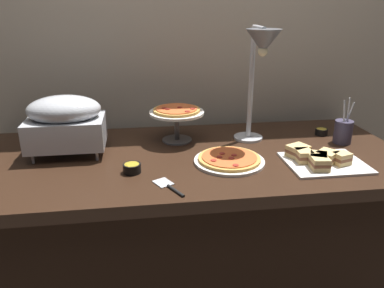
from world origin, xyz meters
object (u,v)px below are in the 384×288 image
object	(u,v)px
heat_lamp	(260,55)
pizza_plate_center	(177,115)
chafing_dish	(65,122)
serving_spatula	(169,187)
sandwich_platter	(319,159)
sauce_cup_near	(132,168)
utensil_holder	(343,131)
pizza_plate_front	(229,160)
sauce_cup_far	(321,131)

from	to	relation	value
heat_lamp	pizza_plate_center	xyz separation A→B (m)	(-0.35, 0.13, -0.29)
chafing_dish	serving_spatula	world-z (taller)	chafing_dish
heat_lamp	serving_spatula	distance (m)	0.70
heat_lamp	sandwich_platter	size ratio (longest dim) A/B	1.69
chafing_dish	sauce_cup_near	size ratio (longest dim) A/B	4.60
pizza_plate_center	utensil_holder	xyz separation A→B (m)	(0.78, -0.14, -0.07)
chafing_dish	serving_spatula	distance (m)	0.59
pizza_plate_center	utensil_holder	world-z (taller)	utensil_holder
sandwich_platter	serving_spatula	xyz separation A→B (m)	(-0.63, -0.12, -0.02)
heat_lamp	pizza_plate_center	bearing A→B (deg)	159.15
pizza_plate_front	sandwich_platter	xyz separation A→B (m)	(0.36, -0.07, 0.01)
sauce_cup_near	serving_spatula	distance (m)	0.20
pizza_plate_center	serving_spatula	size ratio (longest dim) A/B	1.57
sauce_cup_near	sauce_cup_far	bearing A→B (deg)	19.07
chafing_dish	utensil_holder	distance (m)	1.28
chafing_dish	sandwich_platter	bearing A→B (deg)	-14.37
chafing_dish	sauce_cup_near	distance (m)	0.39
sauce_cup_near	pizza_plate_front	bearing A→B (deg)	6.21
pizza_plate_front	sauce_cup_near	xyz separation A→B (m)	(-0.40, -0.04, 0.01)
heat_lamp	sandwich_platter	world-z (taller)	heat_lamp
sauce_cup_near	sauce_cup_far	xyz separation A→B (m)	(0.95, 0.33, -0.00)
sandwich_platter	sauce_cup_far	distance (m)	0.40
serving_spatula	heat_lamp	bearing A→B (deg)	39.66
sandwich_platter	utensil_holder	world-z (taller)	utensil_holder
utensil_holder	sandwich_platter	bearing A→B (deg)	-134.27
pizza_plate_front	pizza_plate_center	distance (m)	0.37
heat_lamp	chafing_dish	bearing A→B (deg)	177.90
heat_lamp	sauce_cup_near	size ratio (longest dim) A/B	7.59
heat_lamp	pizza_plate_front	world-z (taller)	heat_lamp
utensil_holder	serving_spatula	world-z (taller)	utensil_holder
sauce_cup_near	heat_lamp	bearing A→B (deg)	20.30
pizza_plate_center	utensil_holder	bearing A→B (deg)	-10.08
serving_spatula	sandwich_platter	bearing A→B (deg)	10.69
serving_spatula	sauce_cup_near	bearing A→B (deg)	132.14
sauce_cup_near	utensil_holder	size ratio (longest dim) A/B	0.32
utensil_holder	serving_spatula	xyz separation A→B (m)	(-0.86, -0.35, -0.05)
pizza_plate_front	serving_spatula	world-z (taller)	pizza_plate_front
heat_lamp	sauce_cup_far	bearing A→B (deg)	17.24
pizza_plate_front	sauce_cup_far	bearing A→B (deg)	27.51
chafing_dish	pizza_plate_front	world-z (taller)	chafing_dish
sandwich_platter	utensil_holder	size ratio (longest dim) A/B	1.46
pizza_plate_center	sauce_cup_far	size ratio (longest dim) A/B	4.20
chafing_dish	heat_lamp	xyz separation A→B (m)	(0.84, -0.03, 0.27)
utensil_holder	heat_lamp	bearing A→B (deg)	179.33
pizza_plate_center	serving_spatula	xyz separation A→B (m)	(-0.08, -0.49, -0.13)
pizza_plate_front	serving_spatula	bearing A→B (deg)	-144.52
sandwich_platter	serving_spatula	bearing A→B (deg)	-169.31
heat_lamp	pizza_plate_center	distance (m)	0.47
pizza_plate_center	sauce_cup_near	bearing A→B (deg)	-121.96
heat_lamp	pizza_plate_center	size ratio (longest dim) A/B	2.07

